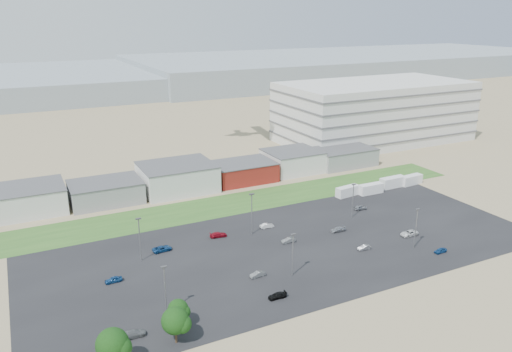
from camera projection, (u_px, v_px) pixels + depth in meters
ground at (320, 293)px, 98.23m from camera, size 700.00×700.00×0.00m
parking_lot at (291, 247)px, 117.36m from camera, size 120.00×50.00×0.01m
grass_strip at (219, 206)px, 142.45m from camera, size 160.00×16.00×0.02m
hills_backdrop at (136, 79)px, 381.71m from camera, size 700.00×200.00×9.00m
building_row at (142, 182)px, 150.15m from camera, size 170.00×20.00×8.00m
parking_garage at (374, 112)px, 213.37m from camera, size 80.00×40.00×25.00m
box_trailer_a at (348, 191)px, 150.23m from camera, size 8.11×3.43×2.95m
box_trailer_b at (371, 189)px, 152.17m from camera, size 8.04×2.57×3.01m
box_trailer_c at (393, 182)px, 157.65m from camera, size 8.82×2.96×3.28m
box_trailer_d at (411, 180)px, 160.29m from camera, size 8.25×3.25×3.02m
tree_mid at (113, 347)px, 75.88m from camera, size 5.41×5.41×8.12m
tree_right at (175, 323)px, 82.33m from camera, size 4.94×4.94×7.41m
tree_near at (178, 312)px, 86.95m from camera, size 3.93×3.93×5.89m
lightpole_front_l at (165, 290)px, 90.20m from camera, size 1.13×0.47×9.60m
lightpole_front_m at (293, 255)px, 103.49m from camera, size 1.12×0.47×9.49m
lightpole_front_r at (416, 229)px, 115.77m from camera, size 1.15×0.48×9.80m
lightpole_back_l at (140, 240)px, 109.68m from camera, size 1.20×0.50×10.16m
lightpole_back_m at (252, 214)px, 122.87m from camera, size 1.26×0.53×10.72m
lightpole_back_r at (353, 201)px, 133.23m from camera, size 1.12×0.47×9.52m
parked_car_0 at (409, 233)px, 123.44m from camera, size 4.67×2.21×1.29m
parked_car_1 at (364, 248)px, 116.06m from camera, size 3.34×1.18×1.10m
parked_car_2 at (440, 250)px, 114.65m from camera, size 3.29×1.44×1.10m
parked_car_3 at (277, 296)px, 96.33m from camera, size 3.80×1.70×1.08m
parked_car_4 at (258, 274)px, 104.16m from camera, size 3.50×1.38×1.13m
parked_car_5 at (113, 280)px, 102.01m from camera, size 3.56×1.54×1.20m
parked_car_6 at (218, 235)px, 122.68m from camera, size 4.45×2.28×1.24m
parked_car_7 at (289, 240)px, 119.74m from camera, size 3.56×1.28×1.17m
parked_car_8 at (360, 208)px, 139.73m from camera, size 3.95×1.91×1.30m
parked_car_9 at (162, 249)px, 115.38m from camera, size 4.68×2.46×1.26m
parked_car_10 at (134, 334)px, 84.76m from camera, size 4.36×1.90×1.25m
parked_car_11 at (267, 226)px, 127.99m from camera, size 3.65×1.45×1.18m
parked_car_12 at (338, 229)px, 125.74m from camera, size 4.15×1.85×1.18m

